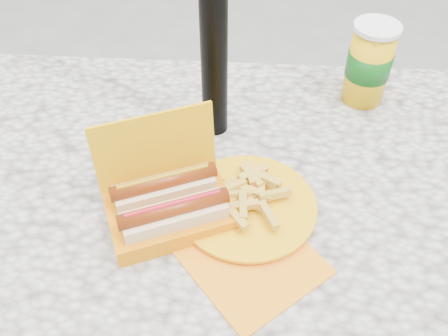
{
  "coord_description": "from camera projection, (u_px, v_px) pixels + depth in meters",
  "views": [
    {
      "loc": [
        0.07,
        -0.61,
        1.42
      ],
      "look_at": [
        0.03,
        -0.0,
        0.8
      ],
      "focal_mm": 40.0,
      "sensor_mm": 36.0,
      "label": 1
    }
  ],
  "objects": [
    {
      "name": "picnic_table",
      "position": [
        210.0,
        222.0,
        0.99
      ],
      "size": [
        1.2,
        0.8,
        0.75
      ],
      "color": "beige",
      "rests_on": "ground"
    },
    {
      "name": "hotdog_box",
      "position": [
        169.0,
        203.0,
        0.83
      ],
      "size": [
        0.25,
        0.22,
        0.17
      ],
      "rotation": [
        0.0,
        0.0,
        0.4
      ],
      "color": "#E8A509",
      "rests_on": "picnic_table"
    },
    {
      "name": "fries_plate",
      "position": [
        247.0,
        208.0,
        0.85
      ],
      "size": [
        0.26,
        0.36,
        0.05
      ],
      "rotation": [
        0.0,
        0.0,
        0.41
      ],
      "color": "orange",
      "rests_on": "picnic_table"
    },
    {
      "name": "soda_cup",
      "position": [
        369.0,
        64.0,
        1.03
      ],
      "size": [
        0.09,
        0.09,
        0.18
      ],
      "rotation": [
        0.0,
        0.0,
        0.03
      ],
      "color": "#F7B60B",
      "rests_on": "picnic_table"
    }
  ]
}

